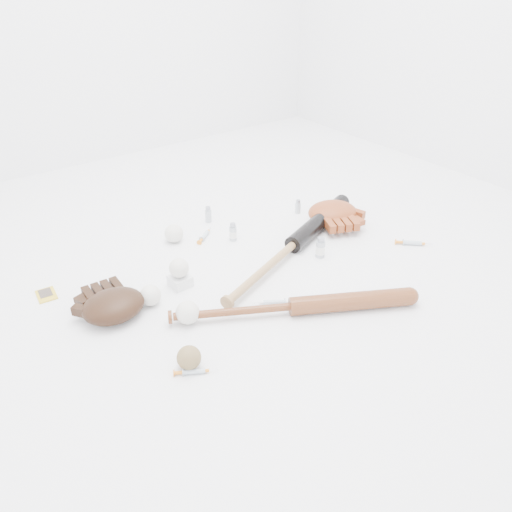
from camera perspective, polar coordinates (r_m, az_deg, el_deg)
bat_dark at (r=2.02m, az=4.32°, el=1.36°), size 0.96×0.42×0.07m
bat_wood at (r=1.68m, az=4.21°, el=-5.77°), size 0.80×0.47×0.06m
glove_dark at (r=1.73m, az=-15.98°, el=-5.45°), size 0.26×0.26×0.09m
glove_tan at (r=2.27m, az=8.76°, el=4.95°), size 0.35×0.35×0.10m
trading_card at (r=1.93m, az=-22.84°, el=-4.11°), size 0.07×0.09×0.00m
pedestal at (r=1.85m, az=-8.66°, el=-2.81°), size 0.08×0.08×0.04m
baseball_on_pedestal at (r=1.82m, az=-8.80°, el=-1.35°), size 0.07×0.07×0.07m
baseball_left at (r=1.76m, az=-11.99°, el=-4.43°), size 0.07×0.07×0.07m
baseball_upper at (r=2.12m, az=-9.37°, el=2.57°), size 0.08×0.08×0.08m
baseball_mid at (r=1.66m, az=-7.83°, el=-6.43°), size 0.08×0.08×0.08m
baseball_aged at (r=1.50m, az=-7.67°, el=-11.44°), size 0.07×0.07×0.07m
syringe_0 at (r=1.49m, az=-7.08°, el=-12.96°), size 0.13×0.09×0.02m
syringe_1 at (r=1.74m, az=2.10°, el=-5.34°), size 0.15×0.12×0.02m
syringe_2 at (r=2.15m, az=-5.89°, el=2.34°), size 0.14×0.11×0.02m
syringe_3 at (r=2.18m, az=17.44°, el=1.44°), size 0.14×0.14×0.02m
vial_0 at (r=2.26m, az=-5.47°, el=4.76°), size 0.03×0.03×0.07m
vial_1 at (r=2.34m, az=4.81°, el=5.66°), size 0.03×0.03×0.07m
vial_2 at (r=2.11m, az=-2.65°, el=2.78°), size 0.03×0.03×0.08m
vial_3 at (r=2.00m, az=7.38°, el=0.98°), size 0.04×0.04×0.08m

